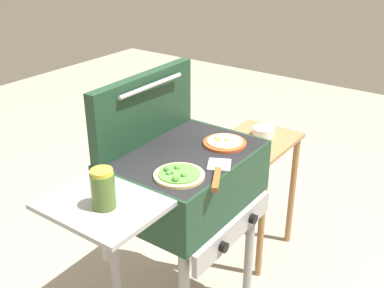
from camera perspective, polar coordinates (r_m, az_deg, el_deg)
name	(u,v)px	position (r m, az deg, el deg)	size (l,w,h in m)	color
grill	(184,184)	(2.00, -0.97, -4.91)	(0.96, 0.53, 0.90)	#193823
grill_lid_open	(145,108)	(2.01, -5.82, 4.41)	(0.63, 0.09, 0.30)	#193823
pizza_cheese	(225,142)	(2.02, 4.00, 0.21)	(0.19, 0.19, 0.04)	#C64723
pizza_veggie	(179,175)	(1.76, -1.64, -3.78)	(0.19, 0.19, 0.04)	#E0C17F
sauce_jar	(103,189)	(1.58, -10.82, -5.42)	(0.08, 0.08, 0.14)	#4C6B2D
spatula	(218,173)	(1.78, 3.17, -3.57)	(0.26, 0.17, 0.02)	#B7BABF
prep_table	(256,172)	(2.63, 7.79, -3.38)	(0.44, 0.36, 0.72)	olive
topping_bowl_near	(263,132)	(2.58, 8.65, 1.51)	(0.12, 0.12, 0.04)	silver
topping_bowl_far	(245,146)	(2.40, 6.51, -0.23)	(0.09, 0.09, 0.04)	silver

